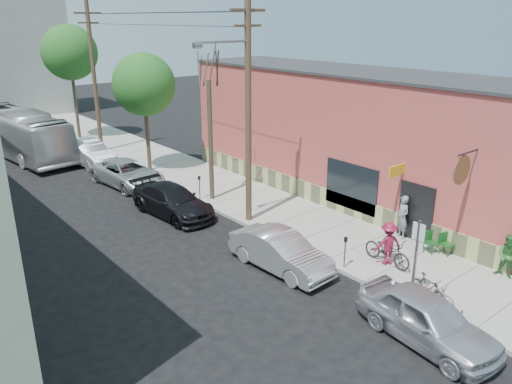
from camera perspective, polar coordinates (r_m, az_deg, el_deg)
ground at (r=18.44m, az=3.38°, el=-10.15°), size 120.00×120.00×0.00m
sidewalk at (r=28.78m, az=-5.35°, el=1.02°), size 4.50×58.00×0.15m
cafe_building at (r=26.69m, az=10.43°, el=6.52°), size 6.60×20.20×6.61m
sign_post at (r=17.19m, az=17.85°, el=-6.56°), size 0.07×0.45×2.80m
parking_meter_near at (r=18.96m, az=10.16°, el=-6.23°), size 0.14×0.14×1.24m
parking_meter_far at (r=25.83m, az=-6.48°, el=0.95°), size 0.14×0.14×1.24m
utility_pole_near at (r=21.84m, az=-1.02°, el=9.67°), size 3.57×0.28×10.00m
utility_pole_far at (r=36.27m, az=-18.03°, el=12.50°), size 1.80×0.28×10.00m
tree_bare at (r=25.26m, az=-5.22°, el=5.79°), size 0.24×0.24×6.08m
tree_leafy_mid at (r=30.58m, az=-12.69°, el=11.85°), size 3.68×3.68×7.04m
tree_leafy_far at (r=40.96m, az=-20.53°, el=14.70°), size 4.09×4.09×8.52m
patio_chair_a at (r=21.18m, az=19.36°, el=-5.43°), size 0.66×0.66×0.88m
patio_chair_b at (r=21.21m, az=20.96°, el=-5.59°), size 0.62×0.62×0.88m
patron_grey at (r=22.01m, az=16.39°, el=-2.75°), size 0.68×0.81×1.88m
patron_green at (r=20.16m, az=26.88°, el=-6.60°), size 0.72×0.87×1.63m
cyclist at (r=19.57m, az=14.86°, el=-5.71°), size 1.25×1.02×1.69m
cyclist_bike at (r=19.70m, az=14.78°, el=-6.51°), size 0.78×2.09×1.09m
parked_bike_a at (r=17.70m, az=19.07°, el=-10.38°), size 0.76×1.58×0.91m
parked_bike_b at (r=17.62m, az=19.42°, el=-10.72°), size 0.68×1.62×0.83m
car_0 at (r=15.81m, az=18.96°, el=-13.56°), size 2.23×4.59×1.51m
car_1 at (r=18.95m, az=2.80°, el=-6.82°), size 1.76×4.46×1.44m
car_2 at (r=24.34m, az=-9.53°, el=-1.01°), size 2.42×5.12×1.44m
car_3 at (r=29.21m, az=-14.43°, el=2.07°), size 2.82×5.32×1.43m
car_4 at (r=34.07m, az=-18.61°, el=4.26°), size 2.12×5.02×1.61m
bus at (r=37.72m, az=-25.29°, el=6.04°), size 3.72×11.67×3.20m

